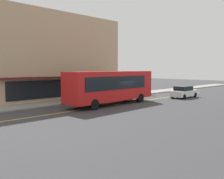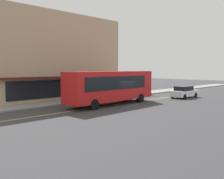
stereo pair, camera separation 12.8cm
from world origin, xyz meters
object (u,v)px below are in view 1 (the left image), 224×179
at_px(car_white, 184,92).
at_px(pedestrian_by_curb, 102,89).
at_px(bus, 112,86).
at_px(pedestrian_waiting, 74,90).
at_px(pedestrian_at_corner, 63,92).
at_px(traffic_light, 146,77).

height_order(car_white, pedestrian_by_curb, pedestrian_by_curb).
bearing_deg(car_white, pedestrian_by_curb, 136.99).
relative_size(bus, pedestrian_waiting, 6.51).
relative_size(bus, pedestrian_at_corner, 6.44).
bearing_deg(traffic_light, pedestrian_waiting, 171.24).
relative_size(pedestrian_waiting, pedestrian_at_corner, 0.99).
distance_m(pedestrian_at_corner, pedestrian_by_curb, 5.95).
relative_size(traffic_light, car_white, 0.74).
bearing_deg(pedestrian_by_curb, bus, -122.19).
xyz_separation_m(pedestrian_waiting, pedestrian_at_corner, (-2.07, -0.79, 0.01)).
height_order(traffic_light, pedestrian_waiting, traffic_light).
bearing_deg(bus, car_white, -11.69).
relative_size(car_white, pedestrian_by_curb, 2.54).
bearing_deg(traffic_light, pedestrian_at_corner, 175.77).
bearing_deg(traffic_light, bus, -160.18).
xyz_separation_m(bus, pedestrian_at_corner, (-2.79, 4.98, -0.79)).
height_order(pedestrian_waiting, pedestrian_at_corner, pedestrian_at_corner).
bearing_deg(car_white, pedestrian_waiting, 145.47).
bearing_deg(pedestrian_at_corner, bus, -60.75).
bearing_deg(bus, traffic_light, 19.82).
distance_m(car_white, pedestrian_by_curb, 10.68).
relative_size(traffic_light, pedestrian_by_curb, 1.89).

